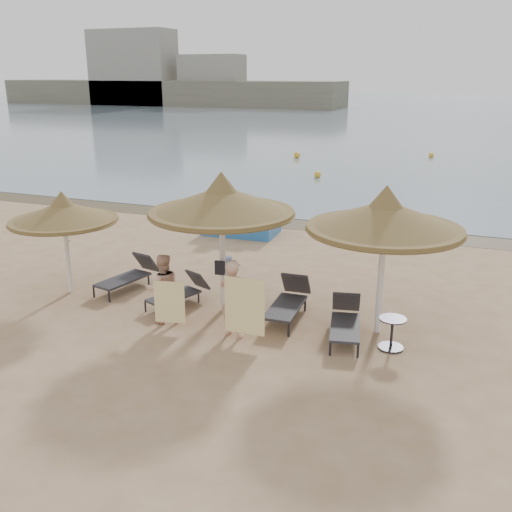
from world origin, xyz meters
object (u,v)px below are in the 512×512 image
Objects in this scene: palapa_left at (63,212)px; person_right at (233,292)px; lounger_near_right at (289,300)px; pedal_boat at (240,221)px; palapa_right at (385,217)px; lounger_far_left at (130,274)px; lounger_far_right at (345,320)px; side_table at (392,334)px; person_left at (163,283)px; palapa_center at (222,201)px; lounger_near_left at (181,291)px.

palapa_left is 1.33× the size of person_right.
lounger_near_right is at bearing 5.74° from palapa_left.
pedal_boat is (-2.95, 7.42, -0.55)m from person_right.
person_right reaches higher than lounger_near_right.
person_right is at bearing -70.55° from pedal_boat.
lounger_far_left is (-6.32, 0.33, -2.15)m from palapa_right.
palapa_right is 2.28m from lounger_far_right.
lounger_far_left is 0.96× the size of person_right.
side_table is 0.36× the size of person_left.
palapa_center is at bearing 3.17° from lounger_far_left.
person_right reaches higher than pedal_boat.
lounger_near_right is at bearing 177.30° from palapa_right.
lounger_near_left is at bearing 174.05° from side_table.
palapa_center is 1.69× the size of lounger_near_right.
lounger_far_left is at bearing -98.29° from pedal_boat.
person_left reaches higher than pedal_boat.
palapa_right is at bearing 9.30° from lounger_far_left.
palapa_left is 5.80m from lounger_near_right.
lounger_far_left reaches higher than lounger_near_left.
lounger_near_left is 2.57× the size of side_table.
palapa_left is at bearing 168.66° from lounger_far_right.
side_table is 3.27m from person_right.
lounger_far_left is at bearing 33.03° from palapa_left.
person_left is at bearing 179.31° from lounger_far_right.
lounger_far_left is (1.22, 0.79, -1.69)m from palapa_left.
palapa_left reaches higher than lounger_far_left.
person_left is (0.13, -1.02, 0.58)m from lounger_near_left.
palapa_center is 3.60m from lounger_far_left.
pedal_boat is (0.62, 5.79, 0.06)m from lounger_far_left.
lounger_far_right is 0.94× the size of person_right.
person_right is (4.78, -0.83, -1.07)m from palapa_left.
lounger_near_right is 7.07m from pedal_boat.
lounger_near_left is 0.91× the size of lounger_far_right.
lounger_near_left is at bearing 5.97° from palapa_left.
lounger_near_left is at bearing -21.82° from person_right.
lounger_far_left is 1.79m from lounger_near_left.
palapa_left is 1.55× the size of lounger_near_left.
lounger_far_left reaches higher than side_table.
lounger_far_right reaches higher than lounger_near_left.
person_left is at bearing 5.92° from person_right.
palapa_center is 1.67× the size of person_right.
person_left is at bearing -165.25° from palapa_right.
lounger_near_right is at bearing 170.79° from person_left.
palapa_right is at bearing -144.94° from person_right.
palapa_left is 4.07m from palapa_center.
pedal_boat is (-1.10, 6.28, 0.10)m from lounger_near_left.
pedal_boat reaches higher than lounger_near_right.
palapa_center is 1.95× the size of lounger_near_left.
palapa_center is 6.96m from pedal_boat.
palapa_center is at bearing -72.89° from pedal_boat.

